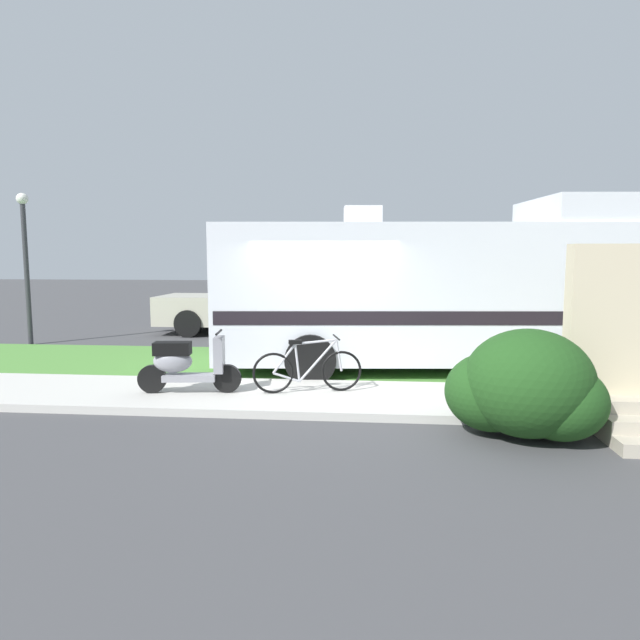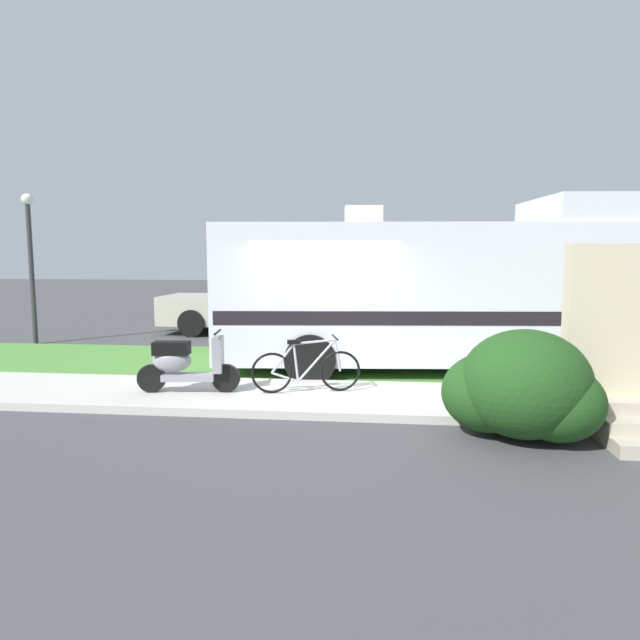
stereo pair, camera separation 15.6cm
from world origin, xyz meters
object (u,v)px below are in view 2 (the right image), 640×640
object	(u,v)px
scooter	(185,363)
street_lamp_post	(30,252)
motorhome_rv	(430,291)
bottle_green	(562,388)
bicycle	(306,369)
pickup_truck_near	(269,300)

from	to	relation	value
scooter	street_lamp_post	xyz separation A→B (m)	(-5.73, 4.89, 1.75)
street_lamp_post	motorhome_rv	bearing A→B (deg)	-13.13
bottle_green	street_lamp_post	distance (m)	12.56
scooter	bicycle	world-z (taller)	scooter
motorhome_rv	bicycle	size ratio (longest dim) A/B	4.76
scooter	bicycle	size ratio (longest dim) A/B	0.96
motorhome_rv	bicycle	world-z (taller)	motorhome_rv
motorhome_rv	pickup_truck_near	bearing A→B (deg)	130.73
street_lamp_post	pickup_truck_near	bearing A→B (deg)	24.61
pickup_truck_near	bottle_green	xyz separation A→B (m)	(6.00, -7.00, -0.75)
pickup_truck_near	street_lamp_post	distance (m)	6.26
motorhome_rv	street_lamp_post	size ratio (longest dim) A/B	2.12
bottle_green	street_lamp_post	world-z (taller)	street_lamp_post
scooter	bottle_green	world-z (taller)	scooter
street_lamp_post	scooter	bearing A→B (deg)	-40.47
motorhome_rv	pickup_truck_near	world-z (taller)	motorhome_rv
bicycle	bottle_green	size ratio (longest dim) A/B	6.45
bicycle	pickup_truck_near	size ratio (longest dim) A/B	0.33
motorhome_rv	bicycle	distance (m)	3.37
motorhome_rv	bottle_green	xyz separation A→B (m)	(1.85, -2.19, -1.34)
pickup_truck_near	street_lamp_post	bearing A→B (deg)	-155.39
pickup_truck_near	bottle_green	world-z (taller)	pickup_truck_near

